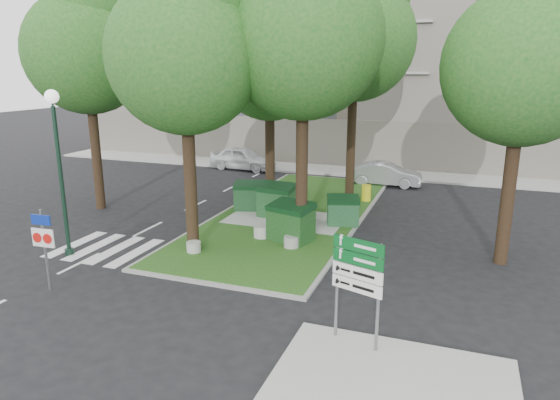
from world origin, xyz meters
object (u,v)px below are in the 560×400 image
at_px(dumpster_d, 343,211).
at_px(street_lamp, 58,154).
at_px(traffic_sign_pole, 44,239).
at_px(tree_street_right, 528,50).
at_px(tree_street_left, 88,40).
at_px(tree_median_near_left, 187,41).
at_px(tree_median_mid, 272,56).
at_px(car_silver, 385,174).
at_px(bollard_right, 291,242).
at_px(directional_sign, 358,275).
at_px(bollard_mid, 262,231).
at_px(tree_median_far, 357,28).
at_px(dumpster_a, 250,196).
at_px(dumpster_b, 277,201).
at_px(dumpster_c, 291,222).
at_px(tree_median_near_right, 306,22).
at_px(bollard_left, 194,247).
at_px(litter_bin, 366,193).
at_px(car_white, 243,158).

xyz_separation_m(dumpster_d, street_lamp, (-8.44, -6.51, 2.92)).
bearing_deg(traffic_sign_pole, tree_street_right, 25.23).
height_order(tree_street_left, dumpster_d, tree_street_left).
xyz_separation_m(tree_median_near_left, dumpster_d, (4.41, 4.52, -6.61)).
xyz_separation_m(tree_median_mid, car_silver, (4.41, 6.44, -6.32)).
height_order(bollard_right, directional_sign, directional_sign).
relative_size(tree_median_near_left, bollard_mid, 16.53).
height_order(tree_median_far, bollard_right, tree_median_far).
relative_size(dumpster_a, street_lamp, 0.28).
distance_m(dumpster_b, car_silver, 8.96).
xyz_separation_m(dumpster_c, car_silver, (1.88, 11.08, -0.18)).
bearing_deg(tree_median_near_right, bollard_mid, -174.31).
bearing_deg(tree_median_mid, tree_median_far, 43.15).
height_order(dumpster_b, dumpster_c, dumpster_c).
bearing_deg(tree_street_right, dumpster_a, 165.26).
xyz_separation_m(tree_median_near_right, car_silver, (1.41, 10.94, -7.33)).
bearing_deg(tree_street_left, directional_sign, -30.20).
relative_size(tree_median_far, tree_street_left, 1.08).
relative_size(tree_median_near_right, dumpster_d, 7.47).
relative_size(dumpster_b, car_silver, 0.42).
distance_m(tree_median_mid, bollard_left, 9.68).
distance_m(bollard_mid, directional_sign, 8.25).
height_order(tree_median_near_left, litter_bin, tree_median_near_left).
bearing_deg(bollard_left, litter_bin, 64.36).
xyz_separation_m(directional_sign, car_silver, (-1.94, 17.50, -1.19)).
height_order(litter_bin, car_white, car_white).
bearing_deg(car_silver, street_lamp, 147.97).
height_order(tree_street_left, directional_sign, tree_street_left).
relative_size(tree_street_right, car_white, 2.28).
height_order(tree_median_near_left, tree_median_mid, tree_median_near_left).
height_order(tree_median_mid, tree_median_far, tree_median_far).
xyz_separation_m(tree_median_far, bollard_left, (-3.52, -10.00, -8.02)).
relative_size(bollard_right, bollard_mid, 0.88).
height_order(tree_median_far, dumpster_b, tree_median_far).
height_order(tree_median_mid, litter_bin, tree_median_mid).
bearing_deg(street_lamp, tree_street_left, 118.42).
distance_m(tree_median_near_right, dumpster_d, 7.75).
distance_m(tree_median_near_left, dumpster_d, 9.14).
bearing_deg(litter_bin, directional_sign, -80.44).
bearing_deg(dumpster_b, street_lamp, -123.20).
bearing_deg(car_white, tree_median_mid, -141.50).
distance_m(tree_median_near_left, car_white, 16.54).
xyz_separation_m(dumpster_c, car_white, (-7.66, 12.60, -0.09)).
bearing_deg(tree_median_mid, dumpster_c, -61.38).
xyz_separation_m(dumpster_b, car_white, (-6.06, 9.77, -0.08)).
xyz_separation_m(dumpster_a, dumpster_d, (4.58, -0.79, -0.04)).
distance_m(tree_median_near_right, tree_median_mid, 5.50).
relative_size(tree_median_near_right, bollard_right, 20.50).
height_order(bollard_right, car_silver, car_silver).
distance_m(tree_median_mid, car_white, 11.33).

